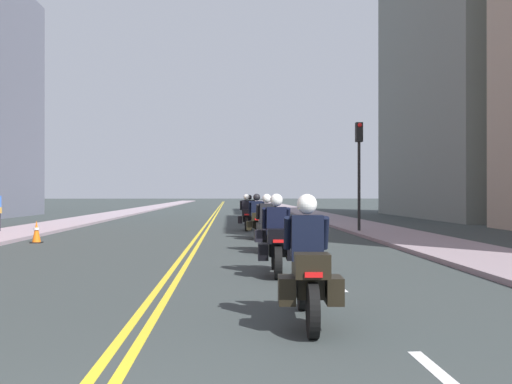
% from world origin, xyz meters
% --- Properties ---
extents(ground_plane, '(264.00, 264.00, 0.00)m').
position_xyz_m(ground_plane, '(0.00, 48.00, 0.00)').
color(ground_plane, '#313838').
extents(sidewalk_left, '(2.88, 144.00, 0.12)m').
position_xyz_m(sidewalk_left, '(-7.50, 48.00, 0.06)').
color(sidewalk_left, '#9E8B96').
rests_on(sidewalk_left, ground).
extents(sidewalk_right, '(2.88, 144.00, 0.12)m').
position_xyz_m(sidewalk_right, '(7.50, 48.00, 0.06)').
color(sidewalk_right, gray).
rests_on(sidewalk_right, ground).
extents(centreline_yellow_inner, '(0.12, 132.00, 0.01)m').
position_xyz_m(centreline_yellow_inner, '(-0.12, 48.00, 0.00)').
color(centreline_yellow_inner, yellow).
rests_on(centreline_yellow_inner, ground).
extents(centreline_yellow_outer, '(0.12, 132.00, 0.01)m').
position_xyz_m(centreline_yellow_outer, '(0.12, 48.00, 0.00)').
color(centreline_yellow_outer, yellow).
rests_on(centreline_yellow_outer, ground).
extents(lane_dashes_white, '(0.14, 56.40, 0.01)m').
position_xyz_m(lane_dashes_white, '(3.03, 29.00, 0.00)').
color(lane_dashes_white, silver).
rests_on(lane_dashes_white, ground).
extents(building_right_1, '(8.88, 17.71, 18.44)m').
position_xyz_m(building_right_1, '(18.01, 35.76, 9.22)').
color(building_right_1, slate).
rests_on(building_right_1, ground).
extents(motorcycle_0, '(0.78, 2.24, 1.64)m').
position_xyz_m(motorcycle_0, '(2.09, 4.47, 0.66)').
color(motorcycle_0, black).
rests_on(motorcycle_0, ground).
extents(motorcycle_1, '(0.78, 2.11, 1.64)m').
position_xyz_m(motorcycle_1, '(2.07, 8.88, 0.65)').
color(motorcycle_1, black).
rests_on(motorcycle_1, ground).
extents(motorcycle_2, '(0.78, 2.20, 1.63)m').
position_xyz_m(motorcycle_2, '(2.18, 13.35, 0.66)').
color(motorcycle_2, black).
rests_on(motorcycle_2, ground).
extents(motorcycle_3, '(0.76, 2.16, 1.64)m').
position_xyz_m(motorcycle_3, '(2.12, 18.10, 0.67)').
color(motorcycle_3, black).
rests_on(motorcycle_3, ground).
extents(motorcycle_4, '(0.77, 2.14, 1.62)m').
position_xyz_m(motorcycle_4, '(1.88, 22.83, 0.65)').
color(motorcycle_4, black).
rests_on(motorcycle_4, ground).
extents(motorcycle_5, '(0.78, 2.23, 1.58)m').
position_xyz_m(motorcycle_5, '(2.19, 27.32, 0.64)').
color(motorcycle_5, black).
rests_on(motorcycle_5, ground).
extents(traffic_cone_1, '(0.35, 0.35, 0.74)m').
position_xyz_m(traffic_cone_1, '(-5.29, 16.69, 0.37)').
color(traffic_cone_1, black).
rests_on(traffic_cone_1, ground).
extents(traffic_light_near, '(0.28, 0.38, 4.57)m').
position_xyz_m(traffic_light_near, '(6.46, 20.67, 3.18)').
color(traffic_light_near, black).
rests_on(traffic_light_near, ground).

